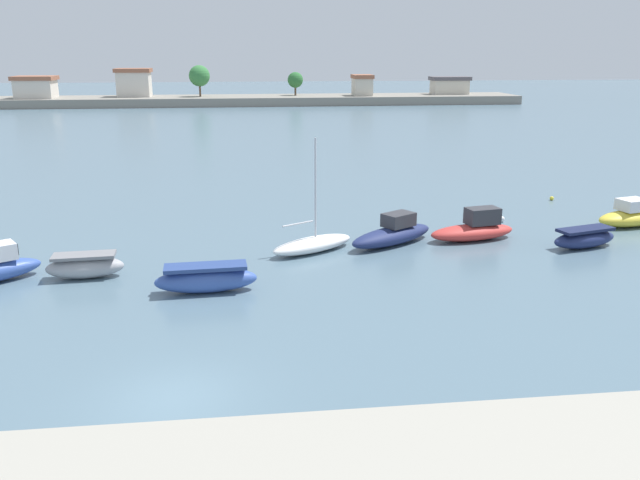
% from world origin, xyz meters
% --- Properties ---
extents(ground_plane, '(400.00, 400.00, 0.00)m').
position_xyz_m(ground_plane, '(0.00, 0.00, 0.00)').
color(ground_plane, slate).
extents(moored_boat_2, '(3.49, 1.51, 1.12)m').
position_xyz_m(moored_boat_2, '(-4.93, 11.48, 0.54)').
color(moored_boat_2, '#9E9EA3').
rests_on(moored_boat_2, ground).
extents(moored_boat_3, '(4.39, 1.51, 1.20)m').
position_xyz_m(moored_boat_3, '(0.59, 8.99, 0.58)').
color(moored_boat_3, '#3856A8').
rests_on(moored_boat_3, ground).
extents(moored_boat_4, '(4.87, 3.69, 5.80)m').
position_xyz_m(moored_boat_4, '(5.73, 14.23, 0.40)').
color(moored_boat_4, white).
rests_on(moored_boat_4, ground).
extents(moored_boat_5, '(5.50, 4.28, 1.63)m').
position_xyz_m(moored_boat_5, '(10.09, 15.07, 0.58)').
color(moored_boat_5, navy).
rests_on(moored_boat_5, ground).
extents(moored_boat_6, '(5.11, 2.54, 1.74)m').
position_xyz_m(moored_boat_6, '(14.66, 15.36, 0.59)').
color(moored_boat_6, '#C63833').
rests_on(moored_boat_6, ground).
extents(moored_boat_7, '(3.99, 2.20, 1.05)m').
position_xyz_m(moored_boat_7, '(19.85, 13.24, 0.50)').
color(moored_boat_7, navy).
rests_on(moored_boat_7, ground).
extents(moored_boat_8, '(4.84, 2.85, 1.60)m').
position_xyz_m(moored_boat_8, '(24.81, 17.09, 0.59)').
color(moored_boat_8, yellow).
rests_on(moored_boat_8, ground).
extents(mooring_buoy_0, '(0.35, 0.35, 0.35)m').
position_xyz_m(mooring_buoy_0, '(17.63, 18.84, 0.18)').
color(mooring_buoy_0, white).
rests_on(mooring_buoy_0, ground).
extents(mooring_buoy_2, '(0.28, 0.28, 0.28)m').
position_xyz_m(mooring_buoy_2, '(23.30, 24.09, 0.14)').
color(mooring_buoy_2, yellow).
rests_on(mooring_buoy_2, ground).
extents(distant_shoreline, '(110.00, 11.75, 7.27)m').
position_xyz_m(distant_shoreline, '(-1.93, 108.56, 1.53)').
color(distant_shoreline, gray).
rests_on(distant_shoreline, ground).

